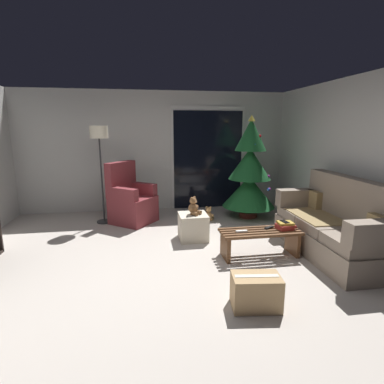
{
  "coord_description": "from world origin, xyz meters",
  "views": [
    {
      "loc": [
        -0.29,
        -3.44,
        1.75
      ],
      "look_at": [
        0.4,
        0.7,
        0.85
      ],
      "focal_mm": 28.15,
      "sensor_mm": 36.0,
      "label": 1
    }
  ],
  "objects_px": {
    "remote_white": "(242,231)",
    "teddy_bear_honey_by_tree": "(209,214)",
    "book_stack": "(285,226)",
    "ottoman": "(193,227)",
    "cardboard_box_taped_mid_floor": "(256,292)",
    "coffee_table": "(260,239)",
    "remote_black": "(269,228)",
    "christmas_tree": "(249,173)",
    "teddy_bear_chestnut": "(194,207)",
    "armchair": "(131,201)",
    "couch": "(334,227)",
    "cell_phone": "(285,222)",
    "floor_lamp": "(99,142)"
  },
  "relations": [
    {
      "from": "book_stack",
      "to": "teddy_bear_chestnut",
      "type": "distance_m",
      "value": 1.4
    },
    {
      "from": "armchair",
      "to": "teddy_bear_chestnut",
      "type": "xyz_separation_m",
      "value": [
        1.01,
        -1.09,
        0.13
      ]
    },
    {
      "from": "remote_white",
      "to": "floor_lamp",
      "type": "bearing_deg",
      "value": -134.1
    },
    {
      "from": "coffee_table",
      "to": "remote_black",
      "type": "bearing_deg",
      "value": 22.92
    },
    {
      "from": "teddy_bear_chestnut",
      "to": "ottoman",
      "type": "bearing_deg",
      "value": 135.4
    },
    {
      "from": "christmas_tree",
      "to": "cardboard_box_taped_mid_floor",
      "type": "distance_m",
      "value": 3.21
    },
    {
      "from": "teddy_bear_honey_by_tree",
      "to": "couch",
      "type": "bearing_deg",
      "value": -52.6
    },
    {
      "from": "book_stack",
      "to": "cardboard_box_taped_mid_floor",
      "type": "distance_m",
      "value": 1.47
    },
    {
      "from": "book_stack",
      "to": "cardboard_box_taped_mid_floor",
      "type": "height_order",
      "value": "book_stack"
    },
    {
      "from": "cell_phone",
      "to": "floor_lamp",
      "type": "distance_m",
      "value": 3.44
    },
    {
      "from": "couch",
      "to": "teddy_bear_honey_by_tree",
      "type": "xyz_separation_m",
      "value": [
        -1.38,
        1.81,
        -0.28
      ]
    },
    {
      "from": "remote_white",
      "to": "cardboard_box_taped_mid_floor",
      "type": "height_order",
      "value": "remote_white"
    },
    {
      "from": "coffee_table",
      "to": "couch",
      "type": "bearing_deg",
      "value": -5.47
    },
    {
      "from": "christmas_tree",
      "to": "teddy_bear_honey_by_tree",
      "type": "xyz_separation_m",
      "value": [
        -0.83,
        -0.11,
        -0.76
      ]
    },
    {
      "from": "remote_white",
      "to": "christmas_tree",
      "type": "xyz_separation_m",
      "value": [
        0.76,
        1.84,
        0.5
      ]
    },
    {
      "from": "book_stack",
      "to": "ottoman",
      "type": "distance_m",
      "value": 1.42
    },
    {
      "from": "cardboard_box_taped_mid_floor",
      "to": "cell_phone",
      "type": "bearing_deg",
      "value": 53.69
    },
    {
      "from": "christmas_tree",
      "to": "floor_lamp",
      "type": "relative_size",
      "value": 1.11
    },
    {
      "from": "ottoman",
      "to": "book_stack",
      "type": "bearing_deg",
      "value": -34.01
    },
    {
      "from": "armchair",
      "to": "ottoman",
      "type": "xyz_separation_m",
      "value": [
        1.0,
        -1.08,
        -0.19
      ]
    },
    {
      "from": "book_stack",
      "to": "floor_lamp",
      "type": "bearing_deg",
      "value": 144.14
    },
    {
      "from": "teddy_bear_chestnut",
      "to": "couch",
      "type": "bearing_deg",
      "value": -25.67
    },
    {
      "from": "couch",
      "to": "christmas_tree",
      "type": "height_order",
      "value": "christmas_tree"
    },
    {
      "from": "coffee_table",
      "to": "ottoman",
      "type": "relative_size",
      "value": 2.5
    },
    {
      "from": "remote_black",
      "to": "armchair",
      "type": "xyz_separation_m",
      "value": [
        -1.96,
        1.8,
        0.02
      ]
    },
    {
      "from": "christmas_tree",
      "to": "teddy_bear_honey_by_tree",
      "type": "bearing_deg",
      "value": -172.41
    },
    {
      "from": "christmas_tree",
      "to": "floor_lamp",
      "type": "bearing_deg",
      "value": 177.64
    },
    {
      "from": "couch",
      "to": "teddy_bear_honey_by_tree",
      "type": "relative_size",
      "value": 6.84
    },
    {
      "from": "coffee_table",
      "to": "remote_black",
      "type": "height_order",
      "value": "remote_black"
    },
    {
      "from": "remote_white",
      "to": "teddy_bear_honey_by_tree",
      "type": "bearing_deg",
      "value": -178.07
    },
    {
      "from": "christmas_tree",
      "to": "cardboard_box_taped_mid_floor",
      "type": "bearing_deg",
      "value": -108.44
    },
    {
      "from": "book_stack",
      "to": "teddy_bear_honey_by_tree",
      "type": "xyz_separation_m",
      "value": [
        -0.7,
        1.7,
        -0.3
      ]
    },
    {
      "from": "book_stack",
      "to": "teddy_bear_chestnut",
      "type": "xyz_separation_m",
      "value": [
        -1.16,
        0.78,
        0.11
      ]
    },
    {
      "from": "teddy_bear_chestnut",
      "to": "teddy_bear_honey_by_tree",
      "type": "relative_size",
      "value": 1.0
    },
    {
      "from": "ottoman",
      "to": "teddy_bear_chestnut",
      "type": "bearing_deg",
      "value": -44.6
    },
    {
      "from": "teddy_bear_chestnut",
      "to": "teddy_bear_honey_by_tree",
      "type": "distance_m",
      "value": 1.11
    },
    {
      "from": "armchair",
      "to": "teddy_bear_chestnut",
      "type": "height_order",
      "value": "armchair"
    },
    {
      "from": "remote_black",
      "to": "cardboard_box_taped_mid_floor",
      "type": "relative_size",
      "value": 0.31
    },
    {
      "from": "remote_white",
      "to": "ottoman",
      "type": "distance_m",
      "value": 0.98
    },
    {
      "from": "coffee_table",
      "to": "remote_white",
      "type": "height_order",
      "value": "remote_white"
    },
    {
      "from": "coffee_table",
      "to": "remote_white",
      "type": "bearing_deg",
      "value": -176.24
    },
    {
      "from": "couch",
      "to": "floor_lamp",
      "type": "xyz_separation_m",
      "value": [
        -3.35,
        2.03,
        1.11
      ]
    },
    {
      "from": "teddy_bear_chestnut",
      "to": "floor_lamp",
      "type": "bearing_deg",
      "value": 142.73
    },
    {
      "from": "remote_white",
      "to": "christmas_tree",
      "type": "height_order",
      "value": "christmas_tree"
    },
    {
      "from": "coffee_table",
      "to": "remote_black",
      "type": "relative_size",
      "value": 7.05
    },
    {
      "from": "remote_white",
      "to": "christmas_tree",
      "type": "bearing_deg",
      "value": 157.17
    },
    {
      "from": "armchair",
      "to": "teddy_bear_honey_by_tree",
      "type": "xyz_separation_m",
      "value": [
        1.46,
        -0.16,
        -0.28
      ]
    },
    {
      "from": "cardboard_box_taped_mid_floor",
      "to": "remote_white",
      "type": "bearing_deg",
      "value": 78.64
    },
    {
      "from": "remote_black",
      "to": "teddy_bear_chestnut",
      "type": "height_order",
      "value": "teddy_bear_chestnut"
    },
    {
      "from": "christmas_tree",
      "to": "remote_white",
      "type": "bearing_deg",
      "value": -112.57
    }
  ]
}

